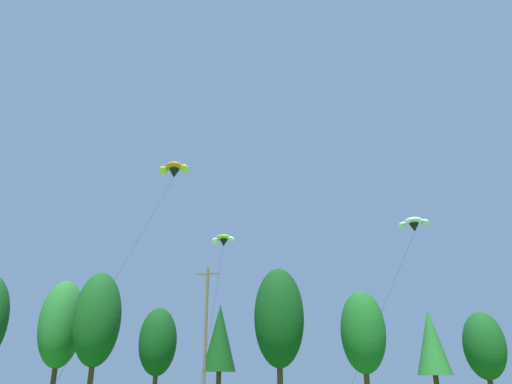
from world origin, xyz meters
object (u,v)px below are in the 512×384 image
at_px(utility_pole, 206,329).
at_px(parafoil_kite_far_white, 414,224).
at_px(parafoil_kite_mid_lime_white, 223,240).
at_px(parafoil_kite_high_orange, 174,170).

xyz_separation_m(utility_pole, parafoil_kite_far_white, (17.87, -13.15, 5.22)).
bearing_deg(parafoil_kite_mid_lime_white, parafoil_kite_high_orange, -93.45).
height_order(parafoil_kite_mid_lime_white, parafoil_kite_far_white, parafoil_kite_mid_lime_white).
xyz_separation_m(utility_pole, parafoil_kite_high_orange, (1.88, -15.67, 9.36)).
bearing_deg(parafoil_kite_high_orange, parafoil_kite_mid_lime_white, 86.55).
distance_m(parafoil_kite_mid_lime_white, parafoil_kite_far_white, 17.86).
relative_size(parafoil_kite_mid_lime_white, parafoil_kite_far_white, 1.66).
bearing_deg(parafoil_kite_high_orange, parafoil_kite_far_white, 8.98).
relative_size(utility_pole, parafoil_kite_far_white, 1.11).
xyz_separation_m(parafoil_kite_mid_lime_white, parafoil_kite_far_white, (15.29, -8.98, -2.10)).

